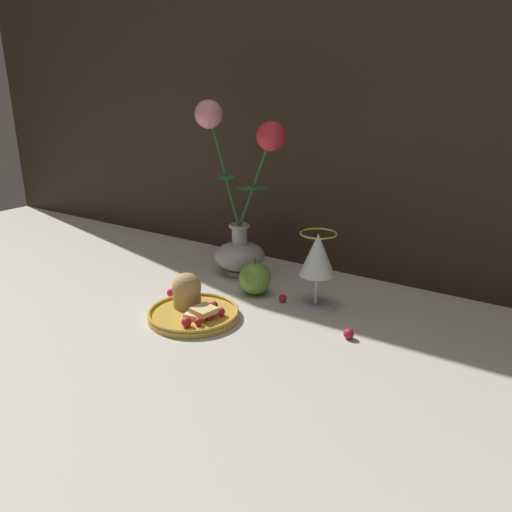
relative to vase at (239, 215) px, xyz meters
The scene contains 8 objects.
ground_plane 0.25m from the vase, 46.99° to the right, with size 2.40×2.40×0.00m, color #B7B2A3.
vase is the anchor object (origin of this frame).
plate_with_pastries 0.27m from the vase, 77.10° to the right, with size 0.17×0.17×0.08m.
wine_glass 0.24m from the vase, 15.33° to the right, with size 0.08×0.08×0.15m.
apple_beside_vase 0.17m from the vase, 40.18° to the right, with size 0.07×0.07×0.08m.
berry_near_plate 0.23m from the vase, 27.40° to the right, with size 0.02×0.02×0.02m, color #AD192D.
berry_front_center 0.40m from the vase, 24.76° to the right, with size 0.02×0.02×0.02m, color #AD192D.
berry_by_glass_stem 0.24m from the vase, 102.07° to the right, with size 0.02×0.02×0.02m, color #AD192D.
Camera 1 is at (0.49, -0.75, 0.42)m, focal length 35.00 mm.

